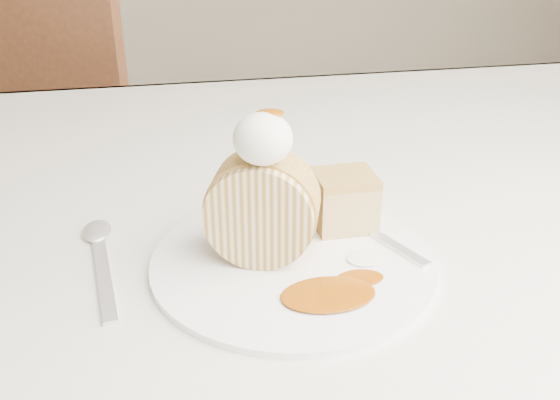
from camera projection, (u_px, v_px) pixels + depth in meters
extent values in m
cube|color=beige|center=(251.00, 201.00, 0.74)|extent=(1.40, 0.90, 0.04)
cube|color=beige|center=(217.00, 154.00, 1.18)|extent=(1.40, 0.01, 0.28)
cylinder|color=brown|center=(514.00, 255.00, 1.34)|extent=(0.06, 0.06, 0.71)
cube|color=brown|center=(84.00, 150.00, 1.61)|extent=(0.57, 0.57, 0.04)
cube|color=brown|center=(25.00, 74.00, 1.32)|extent=(0.43, 0.20, 0.46)
cylinder|color=brown|center=(184.00, 204.00, 1.86)|extent=(0.04, 0.04, 0.43)
cylinder|color=brown|center=(65.00, 194.00, 1.92)|extent=(0.04, 0.04, 0.43)
cylinder|color=brown|center=(136.00, 274.00, 1.52)|extent=(0.04, 0.04, 0.43)
cylinder|color=white|center=(293.00, 261.00, 0.57)|extent=(0.26, 0.26, 0.01)
cylinder|color=beige|center=(262.00, 209.00, 0.56)|extent=(0.11, 0.08, 0.10)
cube|color=tan|center=(344.00, 204.00, 0.62)|extent=(0.06, 0.05, 0.05)
ellipsoid|color=white|center=(263.00, 139.00, 0.52)|extent=(0.05, 0.05, 0.04)
ellipsoid|color=#853D05|center=(269.00, 107.00, 0.51)|extent=(0.03, 0.02, 0.01)
cube|color=silver|center=(384.00, 240.00, 0.60)|extent=(0.08, 0.15, 0.00)
cube|color=silver|center=(104.00, 279.00, 0.55)|extent=(0.05, 0.17, 0.00)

